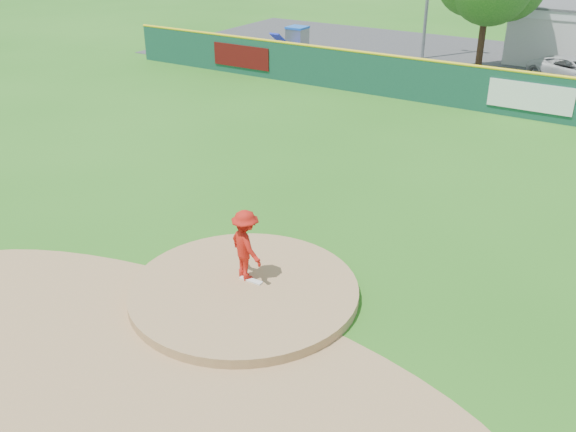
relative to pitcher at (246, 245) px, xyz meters
The scene contains 10 objects.
ground 1.22m from the pitcher, 64.43° to the right, with size 120.00×120.00×0.00m, color #286B19.
pitchers_mound 1.22m from the pitcher, 64.43° to the right, with size 5.50×5.50×0.50m, color #9E774C.
pitching_rubber 0.90m from the pitcher, 25.51° to the right, with size 0.60×0.15×0.04m, color white.
infield_dirt_arc 3.58m from the pitcher, 86.86° to the right, with size 15.40×15.40×0.01m, color #9E774C.
parking_lot 26.64m from the pitcher, 89.60° to the left, with size 44.00×16.00×0.02m, color #38383A.
pitcher is the anchor object (origin of this frame).
van 25.38m from the pitcher, 83.14° to the left, with size 2.16×4.68×1.30m, color silver.
fence_banners 18.26m from the pitcher, 106.23° to the left, with size 18.89×0.04×1.20m.
playground_slide 26.47m from the pitcher, 118.64° to the left, with size 1.13×3.19×1.76m.
outfield_fence 17.61m from the pitcher, 89.39° to the left, with size 40.00×0.14×2.07m.
Camera 1 is at (7.79, -10.49, 8.51)m, focal length 40.00 mm.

